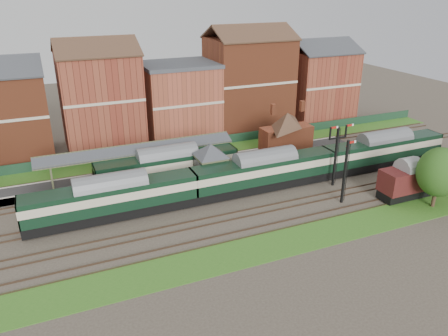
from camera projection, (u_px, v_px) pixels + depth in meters
name	position (u px, v px, depth m)	size (l,w,h in m)	color
ground	(243.00, 193.00, 55.44)	(160.00, 160.00, 0.00)	#473D33
grass_back	(199.00, 152.00, 68.97)	(90.00, 4.50, 0.06)	#2D6619
grass_front	(292.00, 240.00, 45.27)	(90.00, 5.00, 0.06)	#2D6619
fence	(195.00, 144.00, 70.38)	(90.00, 0.12, 1.50)	#193823
platform	(181.00, 168.00, 61.68)	(55.00, 3.40, 1.00)	#2D2D2D
signal_box	(211.00, 165.00, 55.86)	(5.40, 5.40, 6.00)	#5C6E4E
brick_hut	(265.00, 169.00, 59.54)	(3.20, 2.64, 2.94)	maroon
station_building	(286.00, 130.00, 66.51)	(8.10, 8.10, 5.90)	brown
canopy	(137.00, 147.00, 57.91)	(26.00, 3.89, 4.08)	#494D30
semaphore_bracket	(336.00, 152.00, 55.89)	(3.60, 0.25, 8.18)	black
semaphore_siding	(345.00, 171.00, 51.53)	(1.23, 0.25, 8.00)	black
town_backdrop	(179.00, 96.00, 73.81)	(69.00, 10.00, 16.00)	brown
dmu_train	(265.00, 171.00, 55.55)	(57.80, 3.04, 4.44)	black
platform_railcar	(168.00, 166.00, 57.12)	(18.82, 2.96, 4.33)	black
goods_van_b	(407.00, 181.00, 53.44)	(6.74, 2.92, 4.09)	black
tree_far	(439.00, 172.00, 50.36)	(5.10, 5.10, 7.44)	#382619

